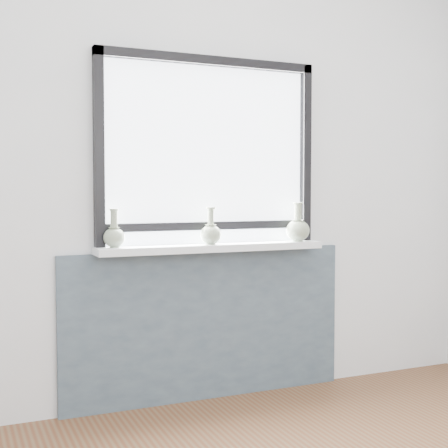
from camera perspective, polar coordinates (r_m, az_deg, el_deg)
name	(u,v)px	position (r m, az deg, el deg)	size (l,w,h in m)	color
back_wall	(206,173)	(3.58, -1.66, 4.68)	(3.60, 0.02, 2.60)	silver
apron_panel	(208,324)	(3.63, -1.46, -9.17)	(1.70, 0.03, 0.86)	#4B5C68
windowsill	(213,248)	(3.50, -1.04, -2.17)	(1.32, 0.18, 0.04)	silver
window	(208,148)	(3.55, -1.44, 6.98)	(1.30, 0.06, 1.05)	black
vase_a	(114,235)	(3.31, -10.01, -1.01)	(0.11, 0.11, 0.21)	#91A083
vase_b	(211,233)	(3.46, -1.22, -0.79)	(0.12, 0.12, 0.21)	#91A083
vase_c	(298,229)	(3.70, 6.76, -0.42)	(0.14, 0.14, 0.23)	#91A083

